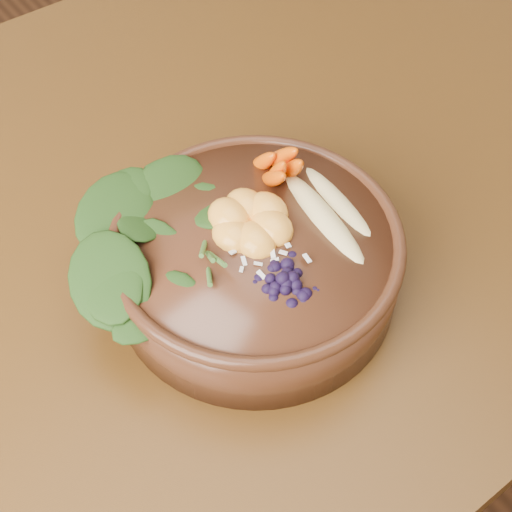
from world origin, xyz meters
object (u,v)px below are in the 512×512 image
Objects in this scene: stoneware_bowl at (256,262)px; kale_heap at (189,195)px; dining_table at (371,147)px; blueberry_pile at (287,269)px; mandarin_cluster at (250,213)px; carrot_cluster at (271,142)px; banana_halves at (331,199)px.

kale_heap reaches higher than stoneware_bowl.
dining_table is 0.43m from blueberry_pile.
carrot_cluster is at bearing 37.92° from mandarin_cluster.
kale_heap is 0.13m from blueberry_pile.
blueberry_pile is (-0.02, -0.08, 0.00)m from mandarin_cluster.
stoneware_bowl reaches higher than dining_table.
carrot_cluster is (-0.25, -0.09, 0.21)m from dining_table.
blueberry_pile is at bearing -147.33° from dining_table.
mandarin_cluster is (0.01, 0.02, 0.05)m from stoneware_bowl.
mandarin_cluster reaches higher than dining_table.
dining_table is at bearing 47.23° from banana_halves.
kale_heap is at bearing 156.45° from banana_halves.
banana_halves is (0.11, -0.08, -0.01)m from kale_heap.
carrot_cluster is (0.07, 0.06, 0.08)m from stoneware_bowl.
kale_heap is at bearing -169.49° from carrot_cluster.
banana_halves reaches higher than stoneware_bowl.
dining_table is 0.34m from carrot_cluster.
carrot_cluster is 0.87× the size of mandarin_cluster.
carrot_cluster is 0.15m from blueberry_pile.
stoneware_bowl is at bearing -108.62° from mandarin_cluster.
kale_heap is 2.38× the size of carrot_cluster.
carrot_cluster is at bearing 58.18° from blueberry_pile.
carrot_cluster is 0.08m from mandarin_cluster.
kale_heap reaches higher than banana_halves.
stoneware_bowl is 1.53× the size of kale_heap.
carrot_cluster is 0.50× the size of banana_halves.
carrot_cluster is 0.60× the size of blueberry_pile.
mandarin_cluster is at bearing -129.81° from carrot_cluster.
kale_heap is (-0.03, 0.07, 0.06)m from stoneware_bowl.
banana_halves is (-0.23, -0.16, 0.18)m from dining_table.
banana_halves is 0.08m from mandarin_cluster.
carrot_cluster reaches higher than kale_heap.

